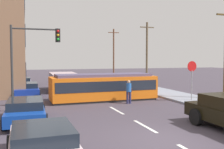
{
  "coord_description": "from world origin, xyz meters",
  "views": [
    {
      "loc": [
        -5.38,
        -9.05,
        3.2
      ],
      "look_at": [
        0.49,
        8.32,
        2.09
      ],
      "focal_mm": 41.89,
      "sensor_mm": 36.0,
      "label": 1
    }
  ],
  "objects_px": {
    "stop_sign": "(192,72)",
    "streetcar_tram": "(104,87)",
    "traffic_light_mast": "(31,51)",
    "utility_pole_mid": "(147,52)",
    "city_bus": "(63,81)",
    "pedestrian_crossing": "(129,90)",
    "parked_sedan_far": "(26,89)",
    "utility_pole_far": "(114,52)",
    "parked_sedan_furthest": "(22,83)",
    "parked_sedan_mid": "(25,110)",
    "parked_sedan_near": "(43,144)"
  },
  "relations": [
    {
      "from": "city_bus",
      "to": "utility_pole_far",
      "type": "bearing_deg",
      "value": 54.66
    },
    {
      "from": "parked_sedan_far",
      "to": "traffic_light_mast",
      "type": "bearing_deg",
      "value": -87.36
    },
    {
      "from": "traffic_light_mast",
      "to": "parked_sedan_near",
      "type": "bearing_deg",
      "value": -89.78
    },
    {
      "from": "pedestrian_crossing",
      "to": "parked_sedan_near",
      "type": "xyz_separation_m",
      "value": [
        -6.56,
        -9.09,
        -0.32
      ]
    },
    {
      "from": "parked_sedan_far",
      "to": "utility_pole_mid",
      "type": "bearing_deg",
      "value": 22.44
    },
    {
      "from": "parked_sedan_furthest",
      "to": "traffic_light_mast",
      "type": "bearing_deg",
      "value": -86.98
    },
    {
      "from": "parked_sedan_far",
      "to": "traffic_light_mast",
      "type": "distance_m",
      "value": 7.04
    },
    {
      "from": "parked_sedan_near",
      "to": "pedestrian_crossing",
      "type": "bearing_deg",
      "value": 54.18
    },
    {
      "from": "parked_sedan_far",
      "to": "city_bus",
      "type": "bearing_deg",
      "value": 41.14
    },
    {
      "from": "parked_sedan_near",
      "to": "parked_sedan_furthest",
      "type": "relative_size",
      "value": 0.91
    },
    {
      "from": "parked_sedan_mid",
      "to": "stop_sign",
      "type": "height_order",
      "value": "stop_sign"
    },
    {
      "from": "parked_sedan_far",
      "to": "utility_pole_far",
      "type": "distance_m",
      "value": 22.79
    },
    {
      "from": "parked_sedan_far",
      "to": "parked_sedan_near",
      "type": "bearing_deg",
      "value": -88.76
    },
    {
      "from": "pedestrian_crossing",
      "to": "parked_sedan_mid",
      "type": "distance_m",
      "value": 7.82
    },
    {
      "from": "parked_sedan_furthest",
      "to": "utility_pole_far",
      "type": "height_order",
      "value": "utility_pole_far"
    },
    {
      "from": "stop_sign",
      "to": "utility_pole_far",
      "type": "relative_size",
      "value": 0.36
    },
    {
      "from": "pedestrian_crossing",
      "to": "utility_pole_far",
      "type": "bearing_deg",
      "value": 73.48
    },
    {
      "from": "stop_sign",
      "to": "utility_pole_far",
      "type": "distance_m",
      "value": 24.52
    },
    {
      "from": "streetcar_tram",
      "to": "traffic_light_mast",
      "type": "relative_size",
      "value": 1.55
    },
    {
      "from": "stop_sign",
      "to": "utility_pole_mid",
      "type": "distance_m",
      "value": 12.82
    },
    {
      "from": "streetcar_tram",
      "to": "traffic_light_mast",
      "type": "distance_m",
      "value": 6.38
    },
    {
      "from": "traffic_light_mast",
      "to": "parked_sedan_far",
      "type": "bearing_deg",
      "value": 92.64
    },
    {
      "from": "pedestrian_crossing",
      "to": "parked_sedan_far",
      "type": "height_order",
      "value": "pedestrian_crossing"
    },
    {
      "from": "streetcar_tram",
      "to": "city_bus",
      "type": "bearing_deg",
      "value": 106.15
    },
    {
      "from": "pedestrian_crossing",
      "to": "parked_sedan_near",
      "type": "relative_size",
      "value": 0.41
    },
    {
      "from": "parked_sedan_furthest",
      "to": "stop_sign",
      "type": "relative_size",
      "value": 1.54
    },
    {
      "from": "pedestrian_crossing",
      "to": "traffic_light_mast",
      "type": "xyz_separation_m",
      "value": [
        -6.6,
        -0.4,
        2.7
      ]
    },
    {
      "from": "parked_sedan_furthest",
      "to": "pedestrian_crossing",
      "type": "bearing_deg",
      "value": -59.63
    },
    {
      "from": "pedestrian_crossing",
      "to": "utility_pole_mid",
      "type": "height_order",
      "value": "utility_pole_mid"
    },
    {
      "from": "traffic_light_mast",
      "to": "streetcar_tram",
      "type": "bearing_deg",
      "value": 24.19
    },
    {
      "from": "utility_pole_mid",
      "to": "stop_sign",
      "type": "bearing_deg",
      "value": -101.07
    },
    {
      "from": "parked_sedan_furthest",
      "to": "traffic_light_mast",
      "type": "xyz_separation_m",
      "value": [
        0.68,
        -12.81,
        3.02
      ]
    },
    {
      "from": "streetcar_tram",
      "to": "parked_sedan_mid",
      "type": "xyz_separation_m",
      "value": [
        -5.74,
        -5.41,
        -0.43
      ]
    },
    {
      "from": "traffic_light_mast",
      "to": "utility_pole_mid",
      "type": "distance_m",
      "value": 18.4
    },
    {
      "from": "streetcar_tram",
      "to": "parked_sedan_far",
      "type": "height_order",
      "value": "streetcar_tram"
    },
    {
      "from": "stop_sign",
      "to": "parked_sedan_far",
      "type": "bearing_deg",
      "value": 150.33
    },
    {
      "from": "stop_sign",
      "to": "traffic_light_mast",
      "type": "xyz_separation_m",
      "value": [
        -11.36,
        0.29,
        1.45
      ]
    },
    {
      "from": "city_bus",
      "to": "traffic_light_mast",
      "type": "distance_m",
      "value": 10.35
    },
    {
      "from": "pedestrian_crossing",
      "to": "parked_sedan_mid",
      "type": "xyz_separation_m",
      "value": [
        -7.02,
        -3.42,
        -0.32
      ]
    },
    {
      "from": "stop_sign",
      "to": "parked_sedan_mid",
      "type": "bearing_deg",
      "value": -166.95
    },
    {
      "from": "utility_pole_mid",
      "to": "pedestrian_crossing",
      "type": "bearing_deg",
      "value": -121.46
    },
    {
      "from": "stop_sign",
      "to": "streetcar_tram",
      "type": "bearing_deg",
      "value": 156.12
    },
    {
      "from": "streetcar_tram",
      "to": "parked_sedan_mid",
      "type": "distance_m",
      "value": 7.9
    },
    {
      "from": "utility_pole_far",
      "to": "parked_sedan_near",
      "type": "bearing_deg",
      "value": -112.52
    },
    {
      "from": "parked_sedan_near",
      "to": "parked_sedan_mid",
      "type": "distance_m",
      "value": 5.69
    },
    {
      "from": "parked_sedan_furthest",
      "to": "parked_sedan_far",
      "type": "bearing_deg",
      "value": -86.61
    },
    {
      "from": "streetcar_tram",
      "to": "utility_pole_far",
      "type": "height_order",
      "value": "utility_pole_far"
    },
    {
      "from": "stop_sign",
      "to": "traffic_light_mast",
      "type": "relative_size",
      "value": 0.55
    },
    {
      "from": "parked_sedan_near",
      "to": "utility_pole_far",
      "type": "height_order",
      "value": "utility_pole_far"
    },
    {
      "from": "pedestrian_crossing",
      "to": "utility_pole_mid",
      "type": "xyz_separation_m",
      "value": [
        7.2,
        11.76,
        3.04
      ]
    }
  ]
}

